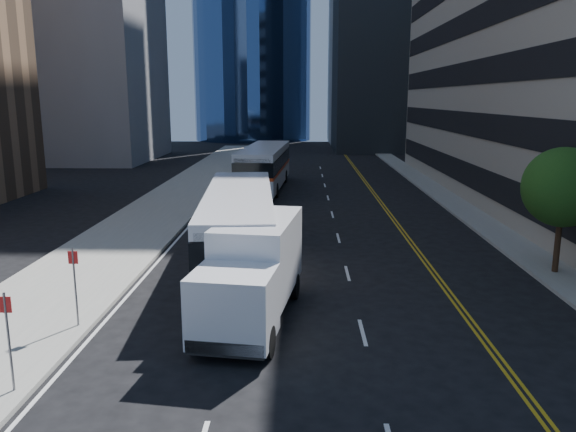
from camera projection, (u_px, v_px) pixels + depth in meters
The scene contains 8 objects.
ground at pixel (352, 362), 15.45m from camera, with size 160.00×160.00×0.00m, color black.
sidewalk_west at pixel (175, 199), 40.15m from camera, with size 5.00×90.00×0.15m, color gray.
sidewalk_east at pixel (449, 200), 39.67m from camera, with size 2.00×90.00×0.15m, color gray.
midrise_west at pixel (68, 4), 63.41m from camera, with size 18.00×18.00×35.00m, color gray.
street_tree at pixel (563, 187), 22.31m from camera, with size 3.20×3.20×5.10m.
bus_front at pixel (239, 226), 23.89m from camera, with size 3.78×12.87×3.27m.
bus_rear at pixel (265, 166), 44.45m from camera, with size 3.62×13.23×3.37m.
box_truck at pixel (253, 270), 18.07m from camera, with size 3.20×6.95×3.20m.
Camera 1 is at (-1.41, -14.33, 7.12)m, focal length 35.00 mm.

